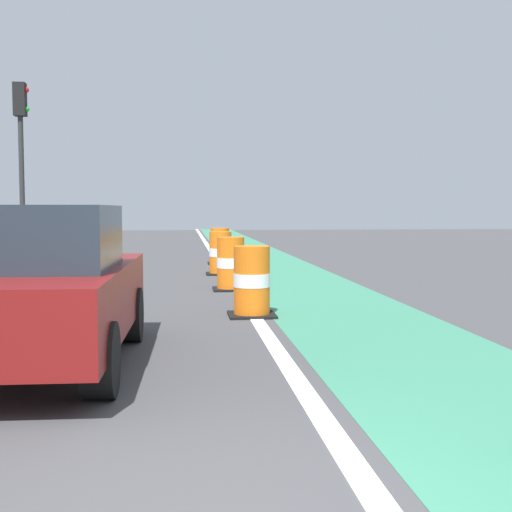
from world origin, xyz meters
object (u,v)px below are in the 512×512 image
Objects in this scene: traffic_barrel_mid at (231,264)px; traffic_light_corner at (21,142)px; traffic_barrel_front at (252,282)px; traffic_barrel_far at (220,246)px; parked_sedan_nearest at (37,289)px; traffic_barrel_back at (220,254)px.

traffic_light_corner reaches higher than traffic_barrel_mid.
traffic_barrel_front is 10.04m from traffic_barrel_far.
traffic_barrel_back is (2.45, 9.84, -0.30)m from parked_sedan_nearest.
traffic_barrel_mid is 1.00× the size of traffic_barrel_far.
traffic_barrel_front and traffic_barrel_mid have the same top height.
traffic_barrel_mid is 3.31m from traffic_barrel_back.
traffic_barrel_back is at bearing -21.78° from traffic_light_corner.
traffic_barrel_far is (0.16, 3.34, 0.00)m from traffic_barrel_back.
traffic_barrel_front and traffic_barrel_far have the same top height.
traffic_barrel_front is at bearing -90.27° from traffic_barrel_far.
traffic_barrel_back is 1.00× the size of traffic_barrel_far.
parked_sedan_nearest is at bearing -110.81° from traffic_barrel_mid.
traffic_barrel_far is at bearing 78.76° from parked_sedan_nearest.
parked_sedan_nearest is at bearing -76.45° from traffic_light_corner.
traffic_light_corner reaches higher than traffic_barrel_front.
traffic_barrel_back is at bearing 76.00° from parked_sedan_nearest.
traffic_barrel_front is 1.00× the size of traffic_barrel_mid.
traffic_light_corner reaches higher than parked_sedan_nearest.
traffic_barrel_mid is 0.21× the size of traffic_light_corner.
parked_sedan_nearest is 6.99m from traffic_barrel_mid.
traffic_barrel_front is 0.21× the size of traffic_light_corner.
traffic_light_corner is (-5.37, 5.44, 2.97)m from traffic_barrel_mid.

